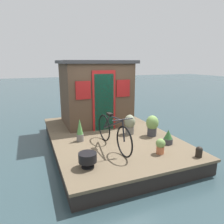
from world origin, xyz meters
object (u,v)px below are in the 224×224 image
(potted_plant_thyme, at_px, (130,124))
(charcoal_grill, at_px, (88,158))
(bicycle, at_px, (113,133))
(potted_plant_basil, at_px, (160,146))
(potted_plant_geranium, at_px, (80,131))
(mooring_bollard, at_px, (199,152))
(potted_plant_sage, at_px, (168,137))
(houseboat_cabin, at_px, (95,92))
(potted_plant_lavender, at_px, (152,125))

(potted_plant_thyme, distance_m, charcoal_grill, 2.20)
(bicycle, distance_m, potted_plant_thyme, 1.12)
(bicycle, height_order, potted_plant_basil, bicycle)
(potted_plant_geranium, relative_size, charcoal_grill, 1.65)
(mooring_bollard, bearing_deg, potted_plant_thyme, 20.86)
(bicycle, distance_m, charcoal_grill, 1.10)
(potted_plant_sage, distance_m, mooring_bollard, 0.90)
(bicycle, height_order, mooring_bollard, bicycle)
(houseboat_cabin, bearing_deg, potted_plant_geranium, 149.14)
(houseboat_cabin, xyz_separation_m, potted_plant_geranium, (-1.54, 0.92, -0.77))
(mooring_bollard, bearing_deg, houseboat_cabin, 20.32)
(potted_plant_geranium, xyz_separation_m, mooring_bollard, (-1.91, -2.19, -0.16))
(potted_plant_basil, distance_m, potted_plant_geranium, 2.09)
(potted_plant_geranium, distance_m, charcoal_grill, 1.45)
(houseboat_cabin, distance_m, potted_plant_basil, 3.16)
(potted_plant_sage, relative_size, mooring_bollard, 1.53)
(bicycle, bearing_deg, potted_plant_basil, -129.16)
(potted_plant_sage, relative_size, potted_plant_lavender, 0.63)
(bicycle, height_order, potted_plant_sage, bicycle)
(houseboat_cabin, height_order, potted_plant_sage, houseboat_cabin)
(potted_plant_basil, height_order, charcoal_grill, potted_plant_basil)
(bicycle, xyz_separation_m, potted_plant_lavender, (0.38, -1.34, -0.07))
(mooring_bollard, bearing_deg, potted_plant_lavender, 7.94)
(potted_plant_sage, xyz_separation_m, mooring_bollard, (-0.88, -0.16, -0.05))
(potted_plant_lavender, bearing_deg, bicycle, 105.83)
(bicycle, distance_m, potted_plant_lavender, 1.39)
(potted_plant_basil, distance_m, potted_plant_lavender, 1.19)
(bicycle, relative_size, potted_plant_thyme, 3.13)
(potted_plant_lavender, bearing_deg, houseboat_cabin, 29.20)
(potted_plant_lavender, height_order, potted_plant_geranium, potted_plant_geranium)
(bicycle, distance_m, potted_plant_basil, 1.13)
(houseboat_cabin, xyz_separation_m, potted_plant_basil, (-2.98, -0.59, -0.86))
(houseboat_cabin, xyz_separation_m, charcoal_grill, (-2.97, 1.11, -0.86))
(charcoal_grill, bearing_deg, mooring_bollard, -101.27)
(potted_plant_geranium, height_order, mooring_bollard, potted_plant_geranium)
(houseboat_cabin, relative_size, mooring_bollard, 9.43)
(potted_plant_sage, bearing_deg, potted_plant_thyme, 28.59)
(bicycle, bearing_deg, mooring_bollard, -127.00)
(potted_plant_sage, distance_m, potted_plant_basil, 0.67)
(houseboat_cabin, relative_size, bicycle, 1.28)
(potted_plant_basil, bearing_deg, houseboat_cabin, 11.20)
(charcoal_grill, bearing_deg, potted_plant_thyme, -48.77)
(potted_plant_sage, distance_m, potted_plant_geranium, 2.28)
(potted_plant_sage, bearing_deg, charcoal_grill, 100.33)
(houseboat_cabin, relative_size, potted_plant_basil, 6.45)
(houseboat_cabin, distance_m, potted_plant_thyme, 1.78)
(mooring_bollard, bearing_deg, bicycle, 53.00)
(mooring_bollard, bearing_deg, potted_plant_geranium, 48.98)
(potted_plant_thyme, bearing_deg, charcoal_grill, 131.23)
(houseboat_cabin, relative_size, potted_plant_thyme, 4.01)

